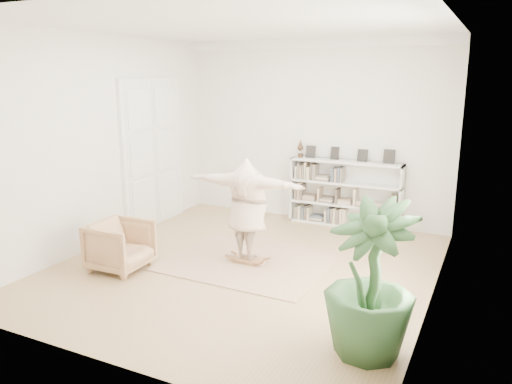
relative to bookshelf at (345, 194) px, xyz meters
The scene contains 9 objects.
floor 2.98m from the bookshelf, 104.79° to the right, with size 6.00×6.00×0.00m, color #95774D.
room_shell 2.97m from the bookshelf, behind, with size 6.00×6.00×6.00m.
doors 3.84m from the bookshelf, 156.24° to the right, with size 0.09×1.78×2.92m.
bookshelf is the anchor object (origin of this frame).
armchair 4.46m from the bookshelf, 122.99° to the right, with size 0.81×0.83×0.75m, color tan.
rug 2.84m from the bookshelf, 106.51° to the right, with size 2.50×2.00×0.02m, color tan.
rocker_board 2.83m from the bookshelf, 106.51° to the right, with size 0.49×0.30×0.10m.
person 2.79m from the bookshelf, 106.51° to the right, with size 1.97×0.54×1.60m, color #CDB09A.
houseplant 4.71m from the bookshelf, 70.70° to the right, with size 0.95×0.95×1.70m, color #274924.
Camera 1 is at (3.36, -6.49, 2.93)m, focal length 35.00 mm.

